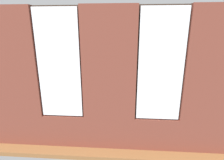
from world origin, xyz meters
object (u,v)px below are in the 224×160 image
remote_silver (104,87)px  potted_plant_by_left_couch (157,82)px  potted_plant_corner_near_left (168,71)px  potted_plant_beside_window_right (56,105)px  tv_flatscreen (54,73)px  potted_plant_mid_room_small (134,87)px  papasan_chair (119,78)px  potted_plant_corner_far_left (208,107)px  couch_left (174,94)px  couch_by_window (105,119)px  potted_plant_between_couches (158,103)px  coffee_table (108,89)px  table_plant_small (98,85)px  candle_jar (110,87)px  potted_plant_near_tv (58,92)px  media_console (55,89)px  remote_black (117,87)px  cup_ceramic (108,87)px  potted_plant_foreground_right (71,71)px

remote_silver → potted_plant_by_left_couch: potted_plant_by_left_couch is taller
potted_plant_corner_near_left → potted_plant_beside_window_right: (3.71, 3.98, -0.04)m
tv_flatscreen → potted_plant_mid_room_small: tv_flatscreen is taller
remote_silver → papasan_chair: 1.49m
potted_plant_corner_far_left → potted_plant_beside_window_right: (3.73, -0.02, -0.08)m
couch_left → potted_plant_by_left_couch: size_ratio=3.42×
couch_by_window → potted_plant_between_couches: potted_plant_between_couches is taller
potted_plant_corner_near_left → potted_plant_mid_room_small: potted_plant_corner_near_left is taller
couch_by_window → potted_plant_mid_room_small: size_ratio=3.57×
coffee_table → table_plant_small: 0.44m
coffee_table → potted_plant_by_left_couch: bearing=-153.0°
table_plant_small → potted_plant_beside_window_right: (0.71, 2.36, 0.20)m
remote_silver → candle_jar: bearing=17.5°
table_plant_small → potted_plant_between_couches: bearing=130.7°
potted_plant_near_tv → potted_plant_by_left_couch: 4.25m
media_console → potted_plant_near_tv: size_ratio=1.54×
tv_flatscreen → papasan_chair: 2.97m
papasan_chair → potted_plant_corner_near_left: 2.24m
table_plant_small → potted_plant_between_couches: 2.93m
candle_jar → remote_black: (-0.25, -0.24, -0.05)m
candle_jar → remote_black: candle_jar is taller
remote_black → potted_plant_corner_near_left: potted_plant_corner_near_left is taller
couch_left → potted_plant_by_left_couch: 1.47m
potted_plant_beside_window_right → coffee_table: bearing=-113.8°
cup_ceramic → tv_flatscreen: bearing=-2.5°
potted_plant_foreground_right → potted_plant_beside_window_right: potted_plant_beside_window_right is taller
candle_jar → papasan_chair: bearing=-101.1°
potted_plant_by_left_couch → coffee_table: bearing=27.0°
tv_flatscreen → potted_plant_corner_far_left: size_ratio=0.78×
remote_silver → potted_plant_between_couches: 2.96m
papasan_chair → potted_plant_corner_near_left: (-2.21, -0.04, 0.35)m
couch_left → potted_plant_beside_window_right: 4.18m
papasan_chair → potted_plant_by_left_couch: (-1.68, 0.41, -0.06)m
coffee_table → table_plant_small: size_ratio=5.08×
candle_jar → potted_plant_near_tv: (1.73, 0.88, 0.07)m
cup_ceramic → potted_plant_near_tv: 1.91m
couch_left → media_console: 4.69m
remote_black → potted_plant_near_tv: 2.28m
candle_jar → potted_plant_foreground_right: (1.98, -1.58, 0.25)m
coffee_table → potted_plant_mid_room_small: potted_plant_mid_room_small is taller
potted_plant_by_left_couch → papasan_chair: bearing=-13.6°
potted_plant_corner_near_left → potted_plant_between_couches: size_ratio=1.01×
potted_plant_near_tv → potted_plant_foreground_right: bearing=-84.2°
potted_plant_corner_far_left → papasan_chair: bearing=-60.5°
potted_plant_foreground_right → potted_plant_beside_window_right: 4.02m
potted_plant_corner_far_left → remote_silver: bearing=-42.7°
potted_plant_mid_room_small → papasan_chair: bearing=-58.6°
couch_left → potted_plant_corner_near_left: bearing=178.6°
table_plant_small → potted_plant_mid_room_small: size_ratio=0.49×
candle_jar → potted_plant_corner_near_left: bearing=-147.4°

